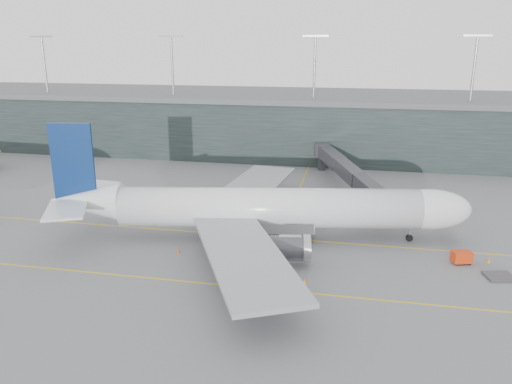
# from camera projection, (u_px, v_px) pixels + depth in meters

# --- Properties ---
(ground) EXTENTS (320.00, 320.00, 0.00)m
(ground) POSITION_uv_depth(u_px,v_px,m) (251.00, 226.00, 78.48)
(ground) COLOR slate
(ground) RESTS_ON ground
(taxiline_a) EXTENTS (160.00, 0.25, 0.02)m
(taxiline_a) POSITION_uv_depth(u_px,v_px,m) (246.00, 236.00, 74.72)
(taxiline_a) COLOR gold
(taxiline_a) RESTS_ON ground
(taxiline_b) EXTENTS (160.00, 0.25, 0.02)m
(taxiline_b) POSITION_uv_depth(u_px,v_px,m) (217.00, 284.00, 59.70)
(taxiline_b) COLOR gold
(taxiline_b) RESTS_ON ground
(taxiline_lead_main) EXTENTS (0.25, 60.00, 0.02)m
(taxiline_lead_main) POSITION_uv_depth(u_px,v_px,m) (298.00, 192.00, 96.30)
(taxiline_lead_main) COLOR gold
(taxiline_lead_main) RESTS_ON ground
(terminal) EXTENTS (240.00, 36.00, 29.00)m
(terminal) POSITION_uv_depth(u_px,v_px,m) (297.00, 122.00, 130.72)
(terminal) COLOR black
(terminal) RESTS_ON ground
(main_aircraft) EXTENTS (60.67, 56.37, 17.05)m
(main_aircraft) POSITION_uv_depth(u_px,v_px,m) (266.00, 209.00, 71.94)
(main_aircraft) COLOR silver
(main_aircraft) RESTS_ON ground
(jet_bridge) EXTENTS (15.27, 44.33, 6.15)m
(jet_bridge) POSITION_uv_depth(u_px,v_px,m) (356.00, 170.00, 94.54)
(jet_bridge) COLOR #2B2B30
(jet_bridge) RESTS_ON ground
(gse_cart) EXTENTS (2.79, 2.20, 1.67)m
(gse_cart) POSITION_uv_depth(u_px,v_px,m) (462.00, 257.00, 65.14)
(gse_cart) COLOR red
(gse_cart) RESTS_ON ground
(baggage_dolly) EXTENTS (3.84, 3.35, 0.33)m
(baggage_dolly) POSITION_uv_depth(u_px,v_px,m) (499.00, 276.00, 61.30)
(baggage_dolly) COLOR #39383D
(baggage_dolly) RESTS_ON ground
(uld_a) EXTENTS (2.72, 2.49, 2.01)m
(uld_a) POSITION_uv_depth(u_px,v_px,m) (230.00, 197.00, 89.76)
(uld_a) COLOR #3C3D42
(uld_a) RESTS_ON ground
(uld_b) EXTENTS (2.10, 1.80, 1.69)m
(uld_b) POSITION_uv_depth(u_px,v_px,m) (241.00, 200.00, 88.80)
(uld_b) COLOR #3C3D42
(uld_b) RESTS_ON ground
(uld_c) EXTENTS (2.01, 1.67, 1.72)m
(uld_c) POSITION_uv_depth(u_px,v_px,m) (256.00, 200.00, 88.45)
(uld_c) COLOR #3C3D42
(uld_c) RESTS_ON ground
(cone_nose) EXTENTS (0.49, 0.49, 0.77)m
(cone_nose) POSITION_uv_depth(u_px,v_px,m) (489.00, 260.00, 65.44)
(cone_nose) COLOR orange
(cone_nose) RESTS_ON ground
(cone_wing_stbd) EXTENTS (0.47, 0.47, 0.75)m
(cone_wing_stbd) POSITION_uv_depth(u_px,v_px,m) (304.00, 281.00, 59.71)
(cone_wing_stbd) COLOR orange
(cone_wing_stbd) RESTS_ON ground
(cone_wing_port) EXTENTS (0.38, 0.38, 0.61)m
(cone_wing_port) POSITION_uv_depth(u_px,v_px,m) (310.00, 204.00, 88.24)
(cone_wing_port) COLOR #F35A0D
(cone_wing_port) RESTS_ON ground
(cone_tail) EXTENTS (0.43, 0.43, 0.69)m
(cone_tail) POSITION_uv_depth(u_px,v_px,m) (178.00, 250.00, 68.55)
(cone_tail) COLOR red
(cone_tail) RESTS_ON ground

